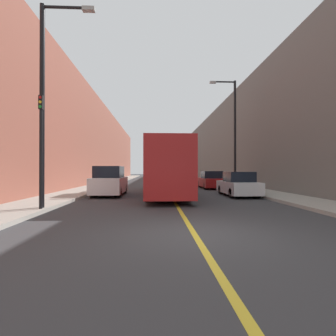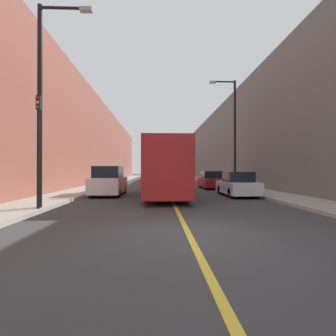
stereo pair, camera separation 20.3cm
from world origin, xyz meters
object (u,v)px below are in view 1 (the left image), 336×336
car_right_near (238,185)px  parked_suv_left (110,182)px  street_lamp_left (46,94)px  street_lamp_right (233,129)px  car_right_mid (211,181)px  traffic_light (41,147)px  bus (165,169)px

car_right_near → parked_suv_left: bearing=174.5°
car_right_near → street_lamp_left: size_ratio=0.51×
parked_suv_left → street_lamp_right: 11.08m
parked_suv_left → car_right_mid: 10.11m
car_right_mid → street_lamp_right: size_ratio=0.51×
car_right_mid → traffic_light: 16.21m
parked_suv_left → street_lamp_left: street_lamp_left is taller
car_right_mid → street_lamp_right: (1.39, -2.11, 4.40)m
car_right_mid → street_lamp_left: (-9.47, -12.65, 4.05)m
parked_suv_left → car_right_mid: (8.03, 6.13, -0.18)m
parked_suv_left → street_lamp_left: size_ratio=0.55×
street_lamp_right → car_right_near: bearing=-103.4°
bus → street_lamp_right: street_lamp_right is taller
bus → traffic_light: size_ratio=2.68×
street_lamp_left → traffic_light: street_lamp_left is taller
street_lamp_left → traffic_light: (-0.06, -0.33, -2.20)m
parked_suv_left → bus: bearing=3.2°
car_right_mid → street_lamp_right: 5.07m
bus → parked_suv_left: (-3.66, -0.21, -0.88)m
bus → traffic_light: (-5.15, -7.05, 0.79)m
car_right_mid → street_lamp_left: 16.31m
car_right_mid → car_right_near: bearing=-88.0°
parked_suv_left → car_right_near: size_ratio=1.07×
traffic_light → car_right_mid: bearing=53.7°
street_lamp_right → traffic_light: 15.61m
bus → car_right_mid: (4.37, 5.92, -1.06)m
bus → street_lamp_left: size_ratio=1.44×
car_right_mid → parked_suv_left: bearing=-142.7°
parked_suv_left → street_lamp_right: size_ratio=0.51×
car_right_near → car_right_mid: bearing=92.0°
car_right_near → traffic_light: 11.64m
parked_suv_left → traffic_light: 7.21m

